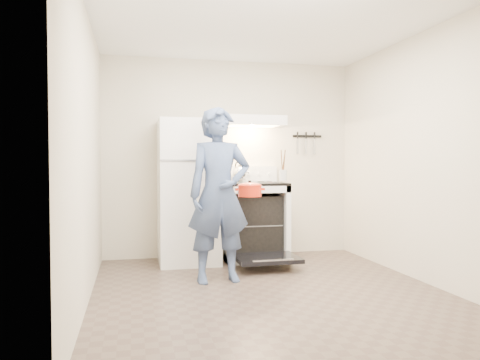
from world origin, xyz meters
name	(u,v)px	position (x,y,z in m)	size (l,w,h in m)	color
floor	(270,292)	(0.00, 0.00, 0.00)	(3.60, 3.60, 0.00)	#504238
back_wall	(230,159)	(0.00, 1.80, 1.25)	(3.20, 0.02, 2.50)	beige
refrigerator	(188,192)	(-0.58, 1.45, 0.85)	(0.70, 0.70, 1.70)	white
stove_body	(253,222)	(0.23, 1.48, 0.46)	(0.76, 0.65, 0.92)	white
cooktop	(253,184)	(0.23, 1.48, 0.94)	(0.76, 0.65, 0.03)	black
backsplash	(248,174)	(0.23, 1.76, 1.05)	(0.76, 0.07, 0.20)	white
oven_door	(267,258)	(0.23, 0.88, 0.12)	(0.70, 0.54, 0.04)	black
oven_rack	(253,224)	(0.23, 1.48, 0.44)	(0.60, 0.52, 0.01)	slate
range_hood	(252,121)	(0.23, 1.55, 1.71)	(0.76, 0.50, 0.12)	white
knife_strip	(307,136)	(1.05, 1.79, 1.55)	(0.40, 0.02, 0.03)	black
pizza_stone	(262,222)	(0.33, 1.46, 0.45)	(0.30, 0.30, 0.02)	#816247
tea_kettle	(239,172)	(0.09, 1.63, 1.08)	(0.22, 0.18, 0.26)	#B4B4B9
utensil_jar	(283,175)	(0.53, 1.22, 1.05)	(0.09, 0.09, 0.13)	silver
person	(219,195)	(-0.38, 0.48, 0.87)	(0.64, 0.42, 1.75)	navy
dutch_oven	(250,191)	(0.01, 0.77, 0.89)	(0.32, 0.25, 0.22)	red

